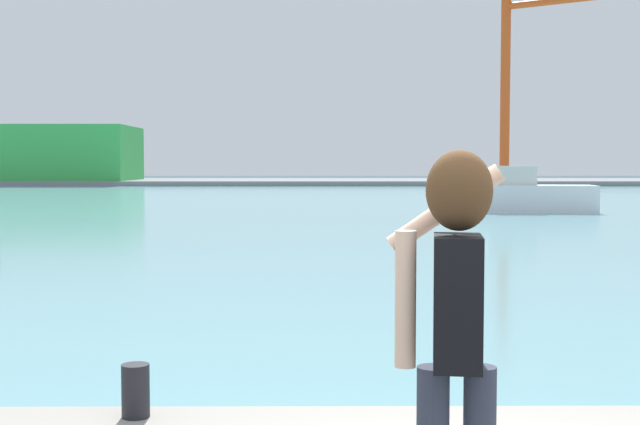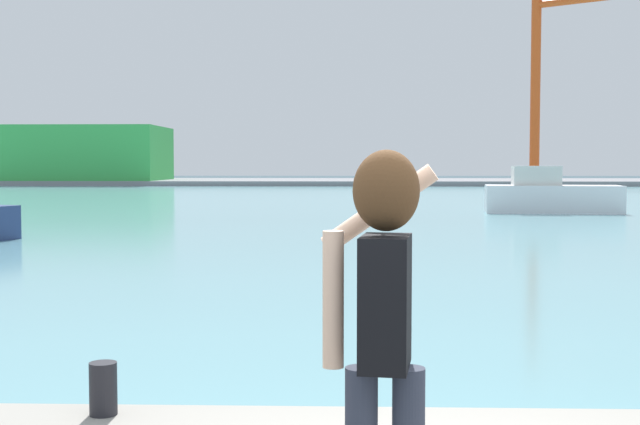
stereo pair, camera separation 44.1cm
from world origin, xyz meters
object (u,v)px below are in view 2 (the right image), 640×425
Objects in this scene: harbor_bollard at (103,389)px; warehouse_left at (87,153)px; boat_moored_2 at (550,195)px; port_crane at (551,67)px; person_photographer at (383,310)px.

harbor_bollard is 91.10m from warehouse_left.
port_crane is at bearing 83.13° from boat_moored_2.
harbor_bollard is 85.30m from port_crane.
harbor_bollard is at bearing -72.72° from warehouse_left.
boat_moored_2 is 0.34× the size of port_crane.
port_crane reaches higher than boat_moored_2.
person_photographer is 0.10× the size of warehouse_left.
harbor_bollard is at bearing -105.24° from port_crane.
warehouse_left reaches higher than harbor_bollard.
port_crane is (11.16, 47.49, 11.23)m from boat_moored_2.
person_photographer reaches higher than boat_moored_2.
person_photographer is at bearing -72.04° from warehouse_left.
port_crane reaches higher than warehouse_left.
boat_moored_2 is at bearing -6.60° from person_photographer.
person_photographer is 4.91× the size of harbor_bollard.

